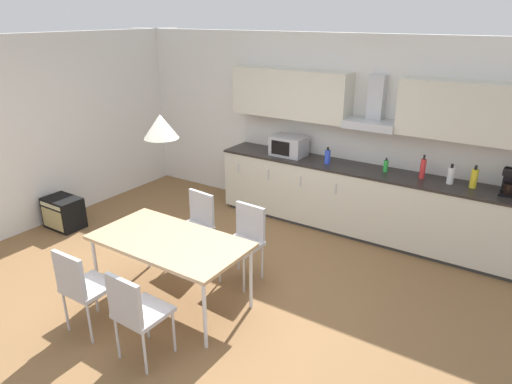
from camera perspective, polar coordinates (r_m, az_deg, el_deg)
The scene contains 20 objects.
ground_plane at distance 5.07m, azimuth -6.33°, elevation -12.77°, with size 9.25×7.93×0.02m, color brown.
wall_back at distance 6.66m, azimuth 8.12°, elevation 7.94°, with size 7.40×0.10×2.60m, color silver.
wall_left at distance 6.85m, azimuth -27.67°, elevation 6.07°, with size 0.10×6.35×2.60m, color silver.
kitchen_counter at distance 6.32m, azimuth 13.07°, elevation -1.12°, with size 4.19×0.61×0.92m.
backsplash_tile at distance 6.35m, azimuth 14.50°, elevation 5.52°, with size 4.17×0.02×0.48m, color silver.
upper_wall_cabinets at distance 6.07m, azimuth 14.53°, elevation 10.76°, with size 4.17×0.40×0.67m.
microwave at distance 6.57m, azimuth 4.11°, elevation 5.78°, with size 0.48×0.35×0.28m.
coffee_maker at distance 5.84m, azimuth 29.21°, elevation 1.11°, with size 0.18×0.19×0.30m.
bottle_green at distance 6.10m, azimuth 15.92°, elevation 3.17°, with size 0.06×0.06×0.18m.
bottle_white at distance 5.91m, azimuth 23.16°, elevation 1.92°, with size 0.08×0.08×0.25m.
bottle_blue at distance 6.27m, azimuth 8.92°, elevation 4.39°, with size 0.08×0.08×0.23m.
bottle_red at distance 5.98m, azimuth 20.12°, elevation 2.79°, with size 0.07×0.07×0.30m.
bottle_yellow at distance 5.89m, azimuth 25.60°, elevation 1.56°, with size 0.08×0.08×0.27m.
dining_table at distance 4.66m, azimuth -10.74°, elevation -6.32°, with size 1.58×0.85×0.73m.
chair_near_right at distance 4.05m, azimuth -14.86°, elevation -13.95°, with size 0.41×0.41×0.87m.
chair_near_left at distance 4.53m, azimuth -21.05°, elevation -10.60°, with size 0.40×0.40×0.87m.
chair_far_right at distance 5.07m, azimuth -1.37°, elevation -5.49°, with size 0.42×0.42×0.87m.
chair_far_left at distance 5.47m, azimuth -7.49°, elevation -3.61°, with size 0.44×0.44×0.87m.
guitar_amp at distance 6.95m, azimuth -22.93°, elevation -2.40°, with size 0.52×0.37×0.44m.
pendant_lamp at distance 4.25m, azimuth -11.84°, elevation 8.04°, with size 0.32×0.32×0.22m, color silver.
Camera 1 is at (2.74, -3.19, 2.83)m, focal length 32.00 mm.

